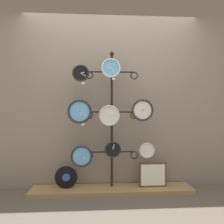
# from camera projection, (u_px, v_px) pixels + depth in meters

# --- Properties ---
(ground_plane) EXTENTS (12.00, 12.00, 0.00)m
(ground_plane) POSITION_uv_depth(u_px,v_px,m) (114.00, 203.00, 2.63)
(ground_plane) COLOR brown
(shop_wall) EXTENTS (4.40, 0.04, 2.80)m
(shop_wall) POSITION_uv_depth(u_px,v_px,m) (111.00, 91.00, 3.18)
(shop_wall) COLOR gray
(shop_wall) RESTS_ON ground_plane
(low_shelf) EXTENTS (2.20, 0.36, 0.06)m
(low_shelf) POSITION_uv_depth(u_px,v_px,m) (112.00, 190.00, 2.98)
(low_shelf) COLOR #9E7A4C
(low_shelf) RESTS_ON ground_plane
(display_stand) EXTENTS (0.74, 0.34, 1.93)m
(display_stand) POSITION_uv_depth(u_px,v_px,m) (112.00, 142.00, 3.03)
(display_stand) COLOR black
(display_stand) RESTS_ON ground_plane
(clock_top_left) EXTENTS (0.23, 0.04, 0.23)m
(clock_top_left) POSITION_uv_depth(u_px,v_px,m) (81.00, 73.00, 2.89)
(clock_top_left) COLOR black
(clock_top_center) EXTENTS (0.26, 0.04, 0.26)m
(clock_top_center) POSITION_uv_depth(u_px,v_px,m) (111.00, 68.00, 2.93)
(clock_top_center) COLOR #60A8DB
(clock_middle_left) EXTENTS (0.32, 0.04, 0.32)m
(clock_middle_left) POSITION_uv_depth(u_px,v_px,m) (80.00, 111.00, 2.92)
(clock_middle_left) COLOR #60A8DB
(clock_middle_center) EXTENTS (0.28, 0.04, 0.28)m
(clock_middle_center) POSITION_uv_depth(u_px,v_px,m) (109.00, 116.00, 2.95)
(clock_middle_center) COLOR silver
(clock_middle_right) EXTENTS (0.30, 0.04, 0.30)m
(clock_middle_right) POSITION_uv_depth(u_px,v_px,m) (143.00, 110.00, 2.96)
(clock_middle_right) COLOR silver
(clock_bottom_left) EXTENTS (0.29, 0.04, 0.29)m
(clock_bottom_left) POSITION_uv_depth(u_px,v_px,m) (82.00, 156.00, 2.92)
(clock_bottom_left) COLOR #60A8DB
(clock_bottom_center) EXTENTS (0.23, 0.04, 0.23)m
(clock_bottom_center) POSITION_uv_depth(u_px,v_px,m) (113.00, 149.00, 2.96)
(clock_bottom_center) COLOR black
(clock_bottom_right) EXTENTS (0.21, 0.04, 0.21)m
(clock_bottom_right) POSITION_uv_depth(u_px,v_px,m) (147.00, 150.00, 2.97)
(clock_bottom_right) COLOR silver
(vinyl_record) EXTENTS (0.30, 0.01, 0.30)m
(vinyl_record) POSITION_uv_depth(u_px,v_px,m) (66.00, 177.00, 2.94)
(vinyl_record) COLOR black
(vinyl_record) RESTS_ON low_shelf
(picture_frame) EXTENTS (0.38, 0.02, 0.33)m
(picture_frame) POSITION_uv_depth(u_px,v_px,m) (153.00, 175.00, 3.01)
(picture_frame) COLOR #4C381E
(picture_frame) RESTS_ON low_shelf
(price_tag_upper) EXTENTS (0.04, 0.00, 0.03)m
(price_tag_upper) POSITION_uv_depth(u_px,v_px,m) (83.00, 83.00, 2.89)
(price_tag_upper) COLOR white
(price_tag_mid) EXTENTS (0.04, 0.00, 0.03)m
(price_tag_mid) POSITION_uv_depth(u_px,v_px,m) (114.00, 79.00, 2.93)
(price_tag_mid) COLOR white
(price_tag_lower) EXTENTS (0.04, 0.00, 0.03)m
(price_tag_lower) POSITION_uv_depth(u_px,v_px,m) (83.00, 124.00, 2.92)
(price_tag_lower) COLOR white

